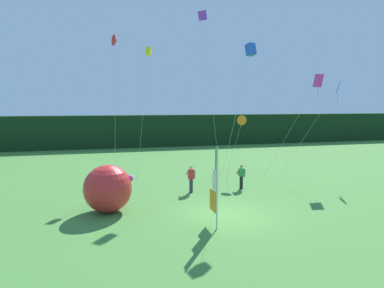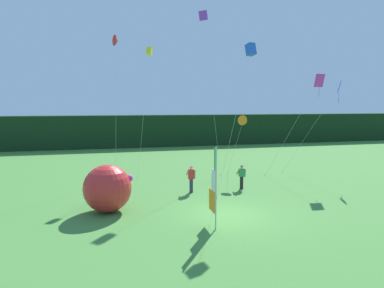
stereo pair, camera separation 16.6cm
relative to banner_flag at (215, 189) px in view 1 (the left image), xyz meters
name	(u,v)px [view 1 (the left image)]	position (x,y,z in m)	size (l,w,h in m)	color
ground_plane	(228,214)	(1.18, 1.48, -1.75)	(120.00, 120.00, 0.00)	#478438
distant_treeline	(151,131)	(1.18, 29.99, 0.29)	(80.00, 2.40, 4.08)	black
banner_flag	(215,189)	(0.00, 0.00, 0.00)	(0.06, 1.03, 3.65)	#B7B7BC
person_near_banner	(241,176)	(3.84, 6.13, -0.91)	(0.55, 0.48, 1.57)	black
person_mid_field	(191,178)	(0.47, 6.06, -0.85)	(0.55, 0.48, 1.69)	#2D334C
inflatable_balloon	(108,189)	(-4.57, 3.37, -0.53)	(2.50, 2.43, 2.43)	red
kite_purple_box_0	(203,17)	(2.56, 10.83, 10.11)	(1.72, 0.85, 12.33)	brown
kite_yellow_box_1	(148,53)	(-1.42, 11.09, 7.42)	(1.27, 0.60, 9.58)	brown
kite_orange_delta_2	(242,121)	(5.12, 9.13, 2.53)	(0.82, 2.38, 4.67)	brown
kite_magenta_diamond_3	(316,85)	(10.53, 8.26, 5.12)	(3.98, 1.35, 7.67)	brown
kite_red_delta_4	(115,41)	(-3.68, 12.81, 8.43)	(0.65, 2.22, 10.64)	brown
kite_blue_box_5	(250,50)	(3.46, 4.24, 6.73)	(2.21, 0.68, 8.89)	brown
kite_blue_diamond_6	(335,92)	(12.34, 8.45, 4.66)	(3.63, 2.50, 7.20)	brown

